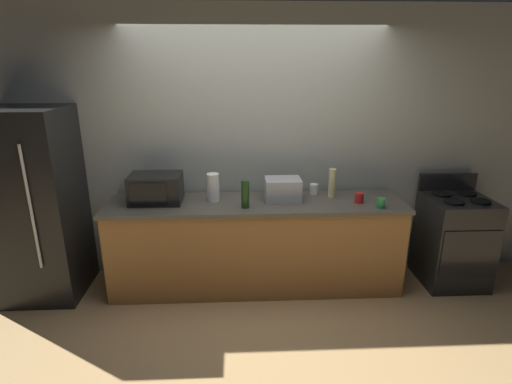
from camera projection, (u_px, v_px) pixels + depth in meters
ground_plane at (258, 307)px, 3.74m from camera, size 8.00×8.00×0.00m
back_wall at (254, 147)px, 4.09m from camera, size 6.40×0.10×2.70m
counter_run at (256, 245)px, 3.98m from camera, size 2.84×0.64×0.90m
refrigerator at (37, 205)px, 3.75m from camera, size 0.72×0.73×1.80m
stove_range at (454, 240)px, 4.07m from camera, size 0.60×0.61×1.08m
microwave at (156, 188)px, 3.80m from camera, size 0.48×0.35×0.27m
toaster_oven at (283, 189)px, 3.88m from camera, size 0.34×0.26×0.21m
paper_towel_roll at (213, 187)px, 3.83m from camera, size 0.12×0.12×0.27m
bottle_hand_soap at (332, 183)px, 3.95m from camera, size 0.07×0.07×0.28m
bottle_wine at (245, 194)px, 3.66m from camera, size 0.07×0.07×0.26m
mug_green at (381, 203)px, 3.68m from camera, size 0.08×0.08×0.09m
mug_white at (314, 189)px, 4.05m from camera, size 0.08×0.08×0.10m
mug_red at (359, 198)px, 3.81m from camera, size 0.08×0.08×0.09m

